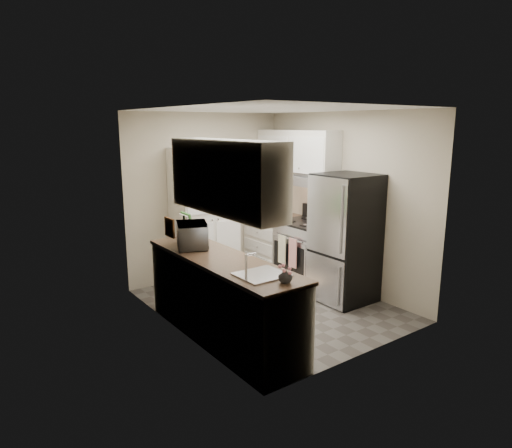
% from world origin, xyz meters
% --- Properties ---
extents(ground, '(3.20, 3.20, 0.00)m').
position_xyz_m(ground, '(0.00, 0.00, 0.00)').
color(ground, '#56514C').
rests_on(ground, ground).
extents(room_shell, '(2.64, 3.24, 2.52)m').
position_xyz_m(room_shell, '(-0.02, -0.01, 1.63)').
color(room_shell, '#B1A98F').
rests_on(room_shell, ground).
extents(pantry_cabinet, '(0.90, 0.55, 2.00)m').
position_xyz_m(pantry_cabinet, '(-0.20, 1.32, 1.00)').
color(pantry_cabinet, silver).
rests_on(pantry_cabinet, ground).
extents(base_cabinet_left, '(0.60, 2.30, 0.88)m').
position_xyz_m(base_cabinet_left, '(-0.99, -0.43, 0.44)').
color(base_cabinet_left, silver).
rests_on(base_cabinet_left, ground).
extents(countertop_left, '(0.63, 2.33, 0.04)m').
position_xyz_m(countertop_left, '(-0.99, -0.43, 0.90)').
color(countertop_left, brown).
rests_on(countertop_left, base_cabinet_left).
extents(base_cabinet_right, '(0.60, 0.80, 0.88)m').
position_xyz_m(base_cabinet_right, '(0.99, 1.19, 0.44)').
color(base_cabinet_right, silver).
rests_on(base_cabinet_right, ground).
extents(countertop_right, '(0.63, 0.83, 0.04)m').
position_xyz_m(countertop_right, '(0.99, 1.19, 0.90)').
color(countertop_right, brown).
rests_on(countertop_right, base_cabinet_right).
extents(electric_range, '(0.71, 0.78, 1.13)m').
position_xyz_m(electric_range, '(0.97, 0.39, 0.48)').
color(electric_range, '#B7B7BC').
rests_on(electric_range, ground).
extents(refrigerator, '(0.70, 0.72, 1.70)m').
position_xyz_m(refrigerator, '(0.94, -0.41, 0.85)').
color(refrigerator, '#B7B7BC').
rests_on(refrigerator, ground).
extents(microwave, '(0.51, 0.60, 0.28)m').
position_xyz_m(microwave, '(-1.02, 0.16, 1.06)').
color(microwave, silver).
rests_on(microwave, countertop_left).
extents(wine_bottle, '(0.08, 0.08, 0.30)m').
position_xyz_m(wine_bottle, '(-1.00, 0.41, 1.07)').
color(wine_bottle, black).
rests_on(wine_bottle, countertop_left).
extents(flower_vase, '(0.16, 0.16, 0.13)m').
position_xyz_m(flower_vase, '(-0.94, -1.44, 0.99)').
color(flower_vase, silver).
rests_on(flower_vase, countertop_left).
extents(cutting_board, '(0.03, 0.26, 0.32)m').
position_xyz_m(cutting_board, '(-0.85, 0.61, 1.08)').
color(cutting_board, '#3A8831').
rests_on(cutting_board, countertop_left).
extents(toaster_oven, '(0.43, 0.48, 0.23)m').
position_xyz_m(toaster_oven, '(0.99, 1.32, 1.03)').
color(toaster_oven, '#BABBBF').
rests_on(toaster_oven, countertop_right).
extents(fruit_basket, '(0.25, 0.25, 0.09)m').
position_xyz_m(fruit_basket, '(0.97, 1.32, 1.19)').
color(fruit_basket, red).
rests_on(fruit_basket, toaster_oven).
extents(kitchen_mat, '(0.61, 0.94, 0.01)m').
position_xyz_m(kitchen_mat, '(0.13, 0.63, 0.01)').
color(kitchen_mat, '#DCB28C').
rests_on(kitchen_mat, ground).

